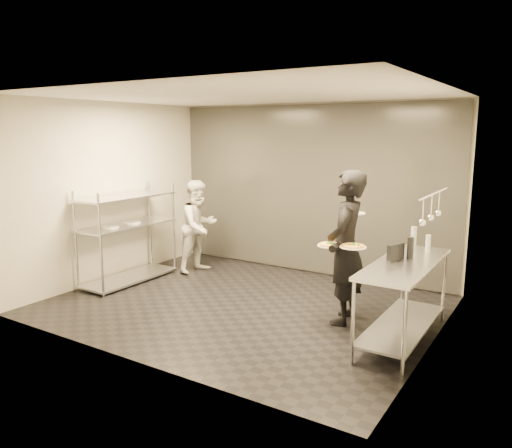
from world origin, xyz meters
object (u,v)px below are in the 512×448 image
Objects in this scene: prep_counter at (404,287)px; bottle_dark at (410,248)px; waiter at (346,248)px; pizza_plate_far at (353,246)px; salad_plate at (355,212)px; bottle_green at (414,237)px; pass_rack at (128,233)px; chef at (199,226)px; bottle_clear at (428,243)px; pizza_plate_near at (329,245)px; pos_monitor at (396,252)px.

prep_counter is 7.14× the size of bottle_dark.
prep_counter is 0.95× the size of waiter.
waiter is (-0.78, 0.19, 0.32)m from prep_counter.
salad_plate is at bearing 110.23° from pizza_plate_far.
bottle_green is (-0.13, 0.80, 0.42)m from prep_counter.
pass_rack is 4.35m from bottle_dark.
pass_rack is at bearing -171.29° from salad_plate.
pass_rack is 0.85× the size of waiter.
chef reaches higher than prep_counter.
prep_counter is at bearing -97.66° from bottle_clear.
pizza_plate_near is (2.82, -1.05, 0.23)m from chef.
bottle_dark is (4.34, 0.16, 0.28)m from pass_rack.
chef is 3.02m from pizza_plate_near.
pizza_plate_far is 1.22× the size of bottle_dark.
chef is 6.09× the size of pos_monitor.
waiter reaches higher than chef.
bottle_green reaches higher than pos_monitor.
prep_counter is 0.45m from bottle_dark.
waiter is 7.12× the size of salad_plate.
pass_rack is 3.56m from waiter.
pos_monitor reaches higher than pizza_plate_far.
pass_rack is 1.19m from chef.
prep_counter is 7.10× the size of bottle_green.
pass_rack is 3.60m from salad_plate.
prep_counter is 6.36× the size of pizza_plate_near.
pass_rack is 5.66× the size of pizza_plate_near.
pizza_plate_near is at bearing -133.67° from bottle_green.
bottle_green is 1.26× the size of bottle_clear.
chef is at bearing 161.29° from pizza_plate_far.
pos_monitor is (0.66, -0.16, 0.07)m from waiter.
bottle_dark is at bearing -78.22° from bottle_green.
pizza_plate_far is at bearing -153.23° from pos_monitor.
pizza_plate_far is at bearing -163.39° from bottle_dark.
salad_plate is 1.04× the size of pos_monitor.
bottle_green is at bearing 21.06° from salad_plate.
pos_monitor is (0.79, 0.04, 0.01)m from pizza_plate_near.
prep_counter is 0.76m from bottle_clear.
bottle_green reaches higher than bottle_dark.
pizza_plate_far is (0.30, -0.01, 0.02)m from pizza_plate_near.
pass_rack is 4.47m from bottle_clear.
waiter is 0.98m from bottle_clear.
bottle_dark reaches higher than pizza_plate_near.
bottle_dark is at bearing 16.61° from pizza_plate_far.
pos_monitor reaches higher than pizza_plate_near.
salad_plate is (2.92, -0.49, 0.57)m from chef.
waiter is 0.52m from salad_plate.
waiter is at bearing 177.09° from bottle_dark.
pass_rack reaches higher than pos_monitor.
chef is at bearing -175.53° from pos_monitor.
pizza_plate_far is 1.16× the size of salad_plate.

